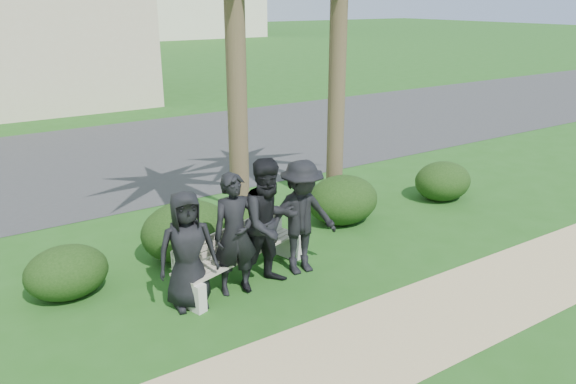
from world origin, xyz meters
name	(u,v)px	position (x,y,z in m)	size (l,w,h in m)	color
ground	(325,271)	(0.00, 0.00, 0.00)	(160.00, 160.00, 0.00)	#1F5017
footpath	(413,327)	(0.00, -1.80, 0.00)	(30.00, 1.60, 0.01)	tan
asphalt_street	(142,153)	(0.00, 8.00, 0.00)	(160.00, 8.00, 0.01)	#2D2D30
stucco_bldg_right	(15,3)	(-1.00, 18.00, 3.66)	(8.40, 8.40, 7.30)	beige
park_bench	(241,257)	(-1.15, 0.49, 0.34)	(2.29, 1.12, 0.75)	#A8A08D
man_a	(187,250)	(-2.08, 0.21, 0.79)	(0.78, 0.51, 1.59)	black
man_b	(235,234)	(-1.38, 0.20, 0.85)	(0.62, 0.41, 1.71)	black
man_c	(270,223)	(-0.89, 0.13, 0.93)	(0.90, 0.70, 1.85)	black
man_d	(301,218)	(-0.30, 0.21, 0.86)	(1.11, 0.64, 1.71)	black
hedge_a	(66,271)	(-3.35, 1.38, 0.36)	(1.11, 0.92, 0.72)	black
hedge_b	(187,229)	(-1.50, 1.58, 0.47)	(1.43, 1.18, 0.93)	black
hedge_c	(247,218)	(-0.38, 1.69, 0.37)	(1.13, 0.93, 0.74)	black
hedge_d	(343,198)	(1.45, 1.43, 0.44)	(1.35, 1.11, 0.88)	black
hedge_f	(443,180)	(3.90, 1.28, 0.39)	(1.20, 0.99, 0.78)	black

